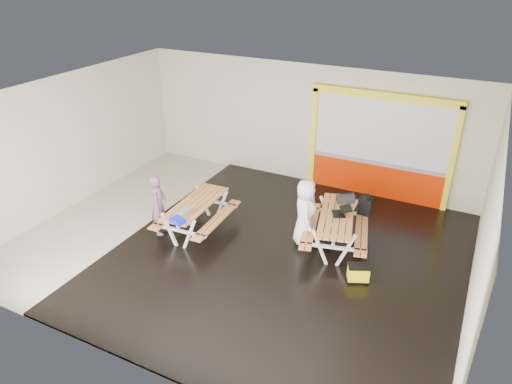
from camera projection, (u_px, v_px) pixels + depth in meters
The scene contains 14 objects.
room at pixel (238, 178), 10.44m from camera, with size 10.02×8.02×3.52m.
deck at pixel (288, 258), 10.72m from camera, with size 7.50×7.98×0.05m, color black.
kiosk at pixel (379, 149), 12.83m from camera, with size 3.88×0.16×3.00m.
picnic_table_left at pixel (196, 210), 11.47m from camera, with size 1.49×2.13×0.83m.
picnic_table_right at pixel (336, 223), 10.89m from camera, with size 1.91×2.41×0.85m.
person_left at pixel (159, 204), 11.22m from camera, with size 0.55×0.36×1.50m, color #6A4A61.
person_right at pixel (305, 212), 10.83m from camera, with size 0.78×0.51×1.60m, color white.
laptop_left at pixel (186, 210), 10.97m from camera, with size 0.34×0.31×0.15m.
laptop_right at pixel (341, 212), 10.81m from camera, with size 0.55×0.53×0.18m.
blue_pouch at pixel (178, 220), 10.53m from camera, with size 0.33×0.24×0.10m, color #131EE5.
toolbox at pixel (345, 198), 11.33m from camera, with size 0.46×0.39×0.24m.
backpack at pixel (365, 205), 11.38m from camera, with size 0.33×0.23×0.53m.
dark_case at pixel (323, 241), 11.16m from camera, with size 0.39×0.29×0.14m, color black.
fluke_bag at pixel (358, 273), 9.86m from camera, with size 0.52×0.45×0.38m.
Camera 1 is at (4.62, -8.26, 6.19)m, focal length 33.38 mm.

